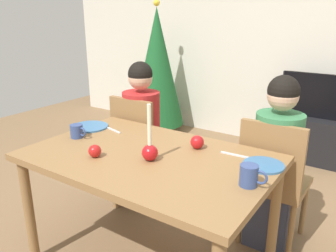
% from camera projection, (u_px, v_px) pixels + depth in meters
% --- Properties ---
extents(back_wall, '(6.40, 0.10, 2.60)m').
position_uv_depth(back_wall, '(287.00, 34.00, 3.82)').
color(back_wall, beige).
rests_on(back_wall, ground).
extents(dining_table, '(1.40, 0.90, 0.75)m').
position_uv_depth(dining_table, '(149.00, 168.00, 1.97)').
color(dining_table, olive).
rests_on(dining_table, ground).
extents(chair_left, '(0.40, 0.40, 0.90)m').
position_uv_depth(chair_left, '(140.00, 143.00, 2.79)').
color(chair_left, olive).
rests_on(chair_left, ground).
extents(chair_right, '(0.40, 0.40, 0.90)m').
position_uv_depth(chair_right, '(273.00, 177.00, 2.21)').
color(chair_right, olive).
rests_on(chair_right, ground).
extents(person_left_child, '(0.30, 0.30, 1.17)m').
position_uv_depth(person_left_child, '(142.00, 135.00, 2.80)').
color(person_left_child, '#33384C').
rests_on(person_left_child, ground).
extents(person_right_child, '(0.30, 0.30, 1.17)m').
position_uv_depth(person_right_child, '(275.00, 167.00, 2.21)').
color(person_right_child, '#33384C').
rests_on(person_right_child, ground).
extents(tv_stand, '(0.64, 0.40, 0.48)m').
position_uv_depth(tv_stand, '(314.00, 139.00, 3.66)').
color(tv_stand, black).
rests_on(tv_stand, ground).
extents(tv, '(0.79, 0.05, 0.46)m').
position_uv_depth(tv, '(320.00, 96.00, 3.51)').
color(tv, black).
rests_on(tv, tv_stand).
extents(christmas_tree, '(0.68, 0.68, 1.69)m').
position_uv_depth(christmas_tree, '(157.00, 68.00, 4.30)').
color(christmas_tree, brown).
rests_on(christmas_tree, ground).
extents(candle_centerpiece, '(0.09, 0.09, 0.32)m').
position_uv_depth(candle_centerpiece, '(150.00, 149.00, 1.85)').
color(candle_centerpiece, red).
rests_on(candle_centerpiece, dining_table).
extents(plate_left, '(0.26, 0.26, 0.01)m').
position_uv_depth(plate_left, '(90.00, 127.00, 2.42)').
color(plate_left, teal).
rests_on(plate_left, dining_table).
extents(plate_right, '(0.22, 0.22, 0.01)m').
position_uv_depth(plate_right, '(264.00, 165.00, 1.80)').
color(plate_right, teal).
rests_on(plate_right, dining_table).
extents(mug_left, '(0.13, 0.08, 0.09)m').
position_uv_depth(mug_left, '(77.00, 131.00, 2.21)').
color(mug_left, '#33477F').
rests_on(mug_left, dining_table).
extents(mug_right, '(0.13, 0.09, 0.10)m').
position_uv_depth(mug_right, '(250.00, 176.00, 1.58)').
color(mug_right, '#33477F').
rests_on(mug_right, dining_table).
extents(fork_left, '(0.18, 0.06, 0.01)m').
position_uv_depth(fork_left, '(113.00, 130.00, 2.35)').
color(fork_left, silver).
rests_on(fork_left, dining_table).
extents(fork_right, '(0.18, 0.02, 0.01)m').
position_uv_depth(fork_right, '(236.00, 155.00, 1.93)').
color(fork_right, silver).
rests_on(fork_right, dining_table).
extents(apple_near_candle, '(0.07, 0.07, 0.07)m').
position_uv_depth(apple_near_candle, '(95.00, 151.00, 1.91)').
color(apple_near_candle, red).
rests_on(apple_near_candle, dining_table).
extents(apple_by_left_plate, '(0.08, 0.08, 0.08)m').
position_uv_depth(apple_by_left_plate, '(197.00, 142.00, 2.03)').
color(apple_by_left_plate, red).
rests_on(apple_by_left_plate, dining_table).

